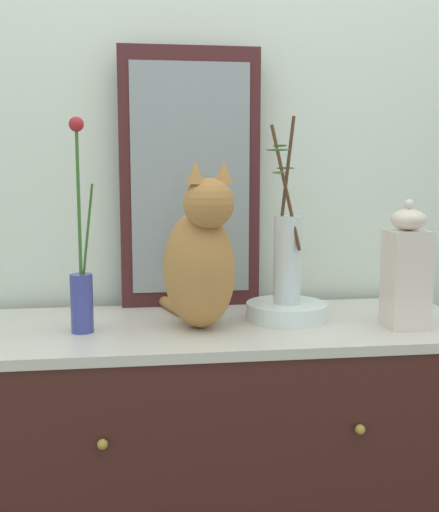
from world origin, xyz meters
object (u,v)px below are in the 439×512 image
at_px(bowl_porcelain, 287,311).
at_px(vase_glass_clear, 287,252).
at_px(mirror_leaning, 190,179).
at_px(cat_sitting, 200,260).
at_px(sideboard, 220,483).
at_px(jar_lidded_porcelain, 406,270).
at_px(vase_slim_green, 81,283).

distance_m(bowl_porcelain, vase_glass_clear, 0.16).
bearing_deg(mirror_leaning, cat_sitting, -89.99).
xyz_separation_m(sideboard, mirror_leaning, (-0.05, 0.23, 0.82)).
bearing_deg(mirror_leaning, sideboard, -76.86).
distance_m(mirror_leaning, vase_glass_clear, 0.37).
relative_size(cat_sitting, jar_lidded_porcelain, 1.29).
distance_m(bowl_porcelain, jar_lidded_porcelain, 0.33).
relative_size(vase_slim_green, jar_lidded_porcelain, 1.61).
bearing_deg(mirror_leaning, jar_lidded_porcelain, -32.58).
relative_size(mirror_leaning, jar_lidded_porcelain, 2.28).
relative_size(mirror_leaning, vase_glass_clear, 1.51).
xyz_separation_m(cat_sitting, bowl_porcelain, (0.24, 0.06, -0.15)).
bearing_deg(cat_sitting, jar_lidded_porcelain, -7.41).
bearing_deg(cat_sitting, vase_slim_green, -178.84).
relative_size(cat_sitting, bowl_porcelain, 1.94).
bearing_deg(mirror_leaning, vase_glass_clear, -41.11).
bearing_deg(cat_sitting, sideboard, 31.08).
bearing_deg(jar_lidded_porcelain, sideboard, 167.85).
height_order(sideboard, vase_glass_clear, vase_glass_clear).
bearing_deg(cat_sitting, mirror_leaning, 90.01).
height_order(vase_glass_clear, jar_lidded_porcelain, vase_glass_clear).
distance_m(mirror_leaning, jar_lidded_porcelain, 0.66).
bearing_deg(vase_glass_clear, cat_sitting, -166.86).
xyz_separation_m(bowl_porcelain, jar_lidded_porcelain, (0.28, -0.12, 0.13)).
bearing_deg(sideboard, vase_slim_green, -173.70).
bearing_deg(jar_lidded_porcelain, bowl_porcelain, 156.07).
distance_m(sideboard, cat_sitting, 0.63).
height_order(sideboard, cat_sitting, cat_sitting).
relative_size(mirror_leaning, cat_sitting, 1.76).
xyz_separation_m(mirror_leaning, jar_lidded_porcelain, (0.52, -0.33, -0.23)).
height_order(cat_sitting, jar_lidded_porcelain, cat_sitting).
distance_m(mirror_leaning, bowl_porcelain, 0.47).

